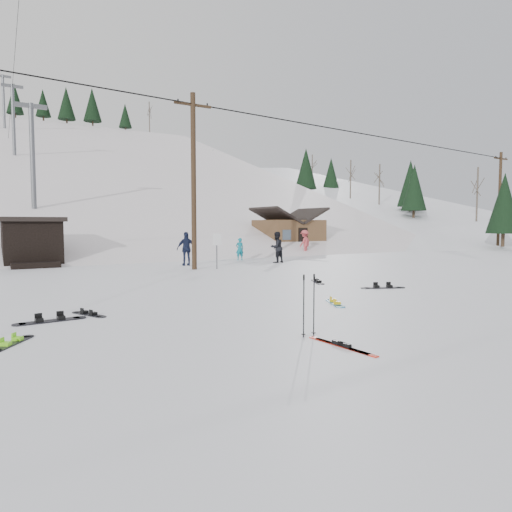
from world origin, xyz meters
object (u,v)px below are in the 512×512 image
hero_snowboard (335,303)px  utility_pole (194,179)px  hero_skis (342,345)px  cabin (289,234)px

hero_snowboard → utility_pole: bearing=22.6°
hero_snowboard → hero_skis: 4.79m
cabin → hero_skis: cabin is taller
cabin → hero_skis: 30.33m
utility_pole → hero_skis: utility_pole is taller
cabin → hero_snowboard: cabin is taller
cabin → utility_pole: bearing=-142.4°
cabin → hero_skis: size_ratio=3.08×
utility_pole → hero_skis: bearing=-103.1°
utility_pole → hero_snowboard: 12.57m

